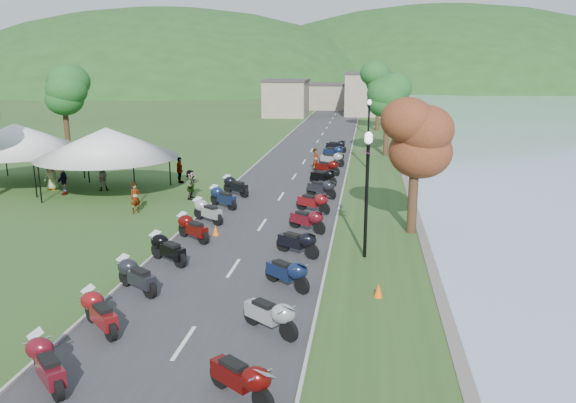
{
  "coord_description": "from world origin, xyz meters",
  "views": [
    {
      "loc": [
        4.96,
        -3.89,
        7.75
      ],
      "look_at": [
        1.31,
        21.74,
        1.3
      ],
      "focal_mm": 35.0,
      "sensor_mm": 36.0,
      "label": 1
    }
  ],
  "objects_px": {
    "pedestrian_b": "(103,191)",
    "pedestrian_c": "(64,195)",
    "vendor_tent_main": "(108,161)",
    "pedestrian_a": "(136,213)"
  },
  "relations": [
    {
      "from": "pedestrian_a",
      "to": "pedestrian_c",
      "type": "xyz_separation_m",
      "value": [
        -5.99,
        3.33,
        0.0
      ]
    },
    {
      "from": "vendor_tent_main",
      "to": "pedestrian_c",
      "type": "relative_size",
      "value": 2.89
    },
    {
      "from": "pedestrian_b",
      "to": "pedestrian_c",
      "type": "height_order",
      "value": "pedestrian_c"
    },
    {
      "from": "pedestrian_a",
      "to": "vendor_tent_main",
      "type": "bearing_deg",
      "value": 74.24
    },
    {
      "from": "pedestrian_a",
      "to": "pedestrian_c",
      "type": "distance_m",
      "value": 6.86
    },
    {
      "from": "vendor_tent_main",
      "to": "pedestrian_a",
      "type": "xyz_separation_m",
      "value": [
        3.36,
        -4.1,
        -2.0
      ]
    },
    {
      "from": "vendor_tent_main",
      "to": "pedestrian_b",
      "type": "distance_m",
      "value": 2.26
    },
    {
      "from": "pedestrian_a",
      "to": "pedestrian_b",
      "type": "distance_m",
      "value": 6.33
    },
    {
      "from": "pedestrian_b",
      "to": "pedestrian_a",
      "type": "bearing_deg",
      "value": 108.16
    },
    {
      "from": "pedestrian_c",
      "to": "pedestrian_b",
      "type": "bearing_deg",
      "value": 81.91
    }
  ]
}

